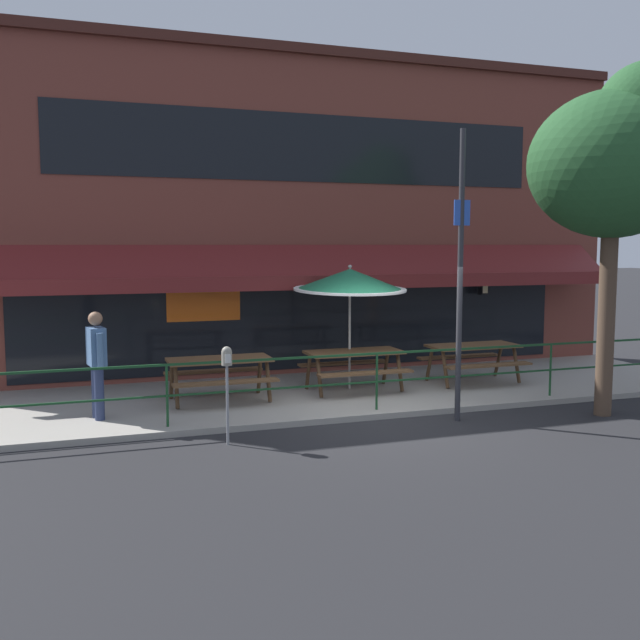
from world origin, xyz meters
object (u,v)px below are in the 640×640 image
Objects in this scene: picnic_table_left at (220,367)px; picnic_table_centre at (354,359)px; patio_umbrella_centre at (350,280)px; street_tree_curbside at (620,156)px; pedestrian_walking at (97,359)px; parking_meter_near at (227,365)px; picnic_table_right at (473,352)px; street_sign_pole at (460,274)px.

picnic_table_left is 1.00× the size of picnic_table_centre.
patio_umbrella_centre is 5.08m from street_tree_curbside.
pedestrian_walking is 1.20× the size of parking_meter_near.
picnic_table_right is 3.31m from street_sign_pole.
picnic_table_left and picnic_table_right have the same top height.
street_tree_curbside is (6.05, -2.76, 3.57)m from picnic_table_left.
street_sign_pole is at bearing -70.55° from patio_umbrella_centre.
street_tree_curbside is (3.48, -3.04, 2.10)m from patio_umbrella_centre.
parking_meter_near is at bearing 176.98° from street_tree_curbside.
picnic_table_right is 7.24m from pedestrian_walking.
parking_meter_near is (-5.48, -2.47, 0.44)m from picnic_table_right.
street_tree_curbside is at bearing -38.84° from picnic_table_centre.
street_sign_pole reaches higher than parking_meter_near.
picnic_table_left is 1.00× the size of picnic_table_right.
parking_meter_near reaches higher than picnic_table_right.
parking_meter_near is (-0.36, -2.42, 0.44)m from picnic_table_left.
picnic_table_centre is (2.56, 0.05, 0.00)m from picnic_table_left.
street_tree_curbside is at bearing -14.60° from pedestrian_walking.
picnic_table_centre is at bearing 111.25° from street_sign_pole.
street_tree_curbside is (8.12, -2.11, 3.22)m from pedestrian_walking.
picnic_table_centre is 1.05× the size of pedestrian_walking.
street_tree_curbside is at bearing -3.02° from parking_meter_near.
picnic_table_right is 0.39× the size of street_sign_pole.
parking_meter_near is at bearing -177.53° from street_sign_pole.
picnic_table_left is 2.20m from pedestrian_walking.
pedestrian_walking reaches higher than picnic_table_left.
patio_umbrella_centre reaches higher than pedestrian_walking.
picnic_table_centre is 1.00× the size of picnic_table_right.
street_tree_curbside is at bearing -71.86° from picnic_table_right.
picnic_table_right is at bearing 0.10° from picnic_table_centre.
street_sign_pole is 0.81× the size of street_tree_curbside.
parking_meter_near is at bearing -137.24° from patio_umbrella_centre.
pedestrian_walking is at bearing 165.40° from street_tree_curbside.
street_tree_curbside is (6.41, -0.34, 3.13)m from parking_meter_near.
picnic_table_left is 2.56m from picnic_table_centre.
patio_umbrella_centre is 4.11m from parking_meter_near.
picnic_table_left is 5.13m from picnic_table_right.
pedestrian_walking is 2.47m from parking_meter_near.
patio_umbrella_centre is (0.00, 0.23, 1.47)m from picnic_table_centre.
street_sign_pole is at bearing -68.75° from picnic_table_centre.
patio_umbrella_centre is at bearing 138.92° from street_tree_curbside.
patio_umbrella_centre is at bearing 109.45° from street_sign_pole.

